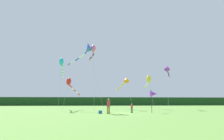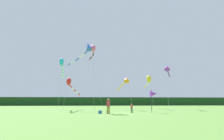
{
  "view_description": "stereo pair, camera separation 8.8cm",
  "coord_description": "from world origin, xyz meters",
  "views": [
    {
      "loc": [
        -2.53,
        -22.48,
        1.41
      ],
      "look_at": [
        0.0,
        6.0,
        6.47
      ],
      "focal_mm": 28.73,
      "sensor_mm": 36.0,
      "label": 1
    },
    {
      "loc": [
        -2.44,
        -22.48,
        1.41
      ],
      "look_at": [
        0.0,
        6.0,
        6.47
      ],
      "focal_mm": 28.73,
      "sensor_mm": 36.0,
      "label": 2
    }
  ],
  "objects": [
    {
      "name": "kite_rainbow",
      "position": [
        -3.11,
        5.67,
        9.71
      ],
      "size": [
        1.32,
        5.22,
        10.46
      ],
      "color": "#B2B2B2",
      "rests_on": "ground"
    },
    {
      "name": "kite_orange",
      "position": [
        2.73,
        9.85,
        5.16
      ],
      "size": [
        1.69,
        9.63,
        6.05
      ],
      "color": "#B2B2B2",
      "rests_on": "ground"
    },
    {
      "name": "distant_treeline",
      "position": [
        0.0,
        45.0,
        1.5
      ],
      "size": [
        108.0,
        3.35,
        3.0
      ],
      "primitive_type": "cube",
      "color": "#193D19",
      "rests_on": "ground"
    },
    {
      "name": "kite_cyan",
      "position": [
        -8.59,
        8.85,
        7.92
      ],
      "size": [
        1.28,
        7.71,
        8.9
      ],
      "color": "#B2B2B2",
      "rests_on": "ground"
    },
    {
      "name": "ground_plane",
      "position": [
        0.0,
        0.0,
        0.0
      ],
      "size": [
        120.0,
        120.0,
        0.0
      ],
      "primitive_type": "plane",
      "color": "#6B9E42"
    },
    {
      "name": "person_adult",
      "position": [
        -1.04,
        -0.89,
        0.99
      ],
      "size": [
        0.39,
        0.39,
        1.78
      ],
      "color": "olive",
      "rests_on": "ground"
    },
    {
      "name": "kite_purple",
      "position": [
        11.17,
        10.63,
        7.8
      ],
      "size": [
        4.01,
        8.27,
        8.66
      ],
      "color": "#B2B2B2",
      "rests_on": "ground"
    },
    {
      "name": "cooler_box",
      "position": [
        -1.98,
        -0.41,
        0.18
      ],
      "size": [
        0.43,
        0.42,
        0.36
      ],
      "primitive_type": "cube",
      "color": "#1959B2",
      "rests_on": "ground"
    },
    {
      "name": "kite_blue",
      "position": [
        -4.22,
        5.8,
        9.84
      ],
      "size": [
        6.51,
        8.56,
        10.89
      ],
      "color": "#B2B2B2",
      "rests_on": "ground"
    },
    {
      "name": "kite_red",
      "position": [
        -6.87,
        8.07,
        4.38
      ],
      "size": [
        1.9,
        8.09,
        5.41
      ],
      "color": "#B2B2B2",
      "rests_on": "ground"
    },
    {
      "name": "banner_flag_pole",
      "position": [
        5.07,
        0.75,
        2.41
      ],
      "size": [
        0.9,
        0.7,
        2.97
      ],
      "color": "black",
      "rests_on": "ground"
    },
    {
      "name": "kite_yellow",
      "position": [
        8.03,
        12.78,
        5.76
      ],
      "size": [
        1.12,
        8.71,
        6.8
      ],
      "color": "#B2B2B2",
      "rests_on": "ground"
    },
    {
      "name": "person_child",
      "position": [
        2.05,
        0.58,
        0.65
      ],
      "size": [
        0.26,
        0.26,
        1.17
      ],
      "color": "#3F724C",
      "rests_on": "ground"
    }
  ]
}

